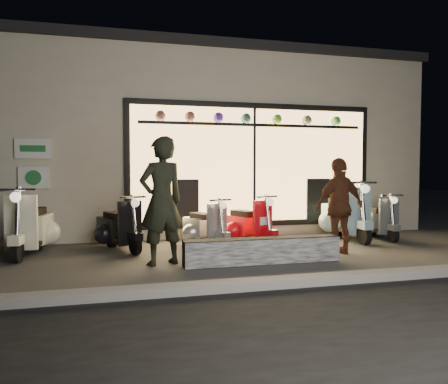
% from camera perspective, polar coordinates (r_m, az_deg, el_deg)
% --- Properties ---
extents(ground, '(40.00, 40.00, 0.00)m').
position_cam_1_polar(ground, '(7.45, 2.77, -8.31)').
color(ground, '#383533').
rests_on(ground, ground).
extents(kerb, '(40.00, 0.25, 0.12)m').
position_cam_1_polar(kerb, '(5.60, 8.98, -11.51)').
color(kerb, slate).
rests_on(kerb, ground).
extents(shop_building, '(10.20, 6.23, 4.20)m').
position_cam_1_polar(shop_building, '(12.17, -4.20, 6.02)').
color(shop_building, beige).
rests_on(shop_building, ground).
extents(graffiti_barrier, '(2.46, 0.28, 0.40)m').
position_cam_1_polar(graffiti_barrier, '(6.83, 5.04, -7.65)').
color(graffiti_barrier, black).
rests_on(graffiti_barrier, ground).
extents(scooter_silver, '(0.69, 1.24, 0.89)m').
position_cam_1_polar(scooter_silver, '(8.26, -2.77, -4.66)').
color(scooter_silver, black).
rests_on(scooter_silver, ground).
extents(scooter_red, '(0.76, 1.30, 0.94)m').
position_cam_1_polar(scooter_red, '(8.43, 2.79, -4.38)').
color(scooter_red, black).
rests_on(scooter_red, ground).
extents(scooter_black, '(0.79, 1.31, 0.96)m').
position_cam_1_polar(scooter_black, '(8.22, -13.78, -4.60)').
color(scooter_black, black).
rests_on(scooter_black, ground).
extents(scooter_cream, '(0.61, 1.56, 1.11)m').
position_cam_1_polar(scooter_cream, '(8.28, -23.75, -4.28)').
color(scooter_cream, black).
rests_on(scooter_cream, ground).
extents(scooter_blue, '(0.55, 1.63, 1.17)m').
position_cam_1_polar(scooter_blue, '(9.58, 15.29, -3.04)').
color(scooter_blue, black).
rests_on(scooter_blue, ground).
extents(scooter_grey, '(0.48, 1.28, 0.91)m').
position_cam_1_polar(scooter_grey, '(9.91, 19.35, -3.51)').
color(scooter_grey, black).
rests_on(scooter_grey, ground).
extents(man, '(0.83, 0.68, 1.96)m').
position_cam_1_polar(man, '(6.70, -8.16, -1.16)').
color(man, black).
rests_on(man, ground).
extents(woman, '(1.03, 0.59, 1.65)m').
position_cam_1_polar(woman, '(7.72, 14.88, -1.80)').
color(woman, '#552D1B').
rests_on(woman, ground).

